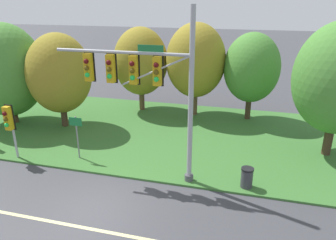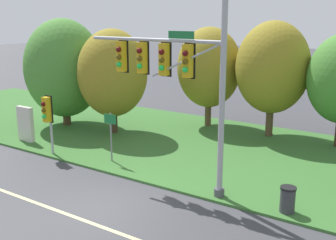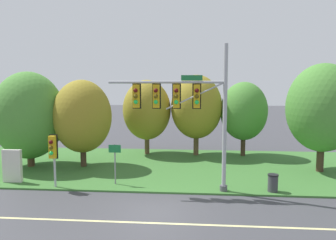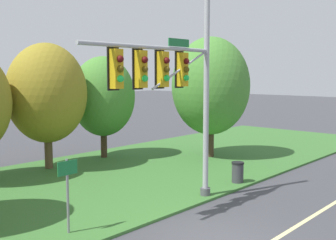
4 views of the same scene
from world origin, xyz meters
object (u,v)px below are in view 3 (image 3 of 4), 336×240
traffic_signal_mast (186,105)px  tree_behind_signpost (147,110)px  route_sign_post (115,158)px  tree_right_far (323,108)px  info_kiosk (12,166)px  tree_mid_verge (196,107)px  tree_left_of_mast (82,116)px  trash_bin (273,183)px  tree_nearest_road (29,115)px  pedestrian_signal_near_kerb (53,150)px  tree_tall_centre (244,111)px

traffic_signal_mast → tree_behind_signpost: traffic_signal_mast is taller
route_sign_post → tree_right_far: bearing=16.9°
info_kiosk → tree_mid_verge: bearing=38.3°
tree_left_of_mast → tree_behind_signpost: tree_behind_signpost is taller
route_sign_post → info_kiosk: 6.05m
traffic_signal_mast → tree_left_of_mast: 8.66m
tree_left_of_mast → trash_bin: 13.00m
traffic_signal_mast → tree_mid_verge: traffic_signal_mast is taller
route_sign_post → tree_mid_verge: 9.74m
tree_nearest_road → tree_left_of_mast: size_ratio=1.09×
tree_behind_signpost → trash_bin: (8.03, -8.98, -3.13)m
tree_nearest_road → info_kiosk: (0.83, -3.72, -2.59)m
pedestrian_signal_near_kerb → tree_right_far: (15.81, 4.79, 2.04)m
tree_left_of_mast → tree_behind_signpost: bearing=49.7°
tree_tall_centre → trash_bin: 9.47m
traffic_signal_mast → tree_nearest_road: bearing=158.3°
tree_nearest_road → tree_mid_verge: tree_nearest_road is taller
traffic_signal_mast → tree_right_far: size_ratio=1.10×
tree_behind_signpost → tree_mid_verge: tree_mid_verge is taller
tree_behind_signpost → pedestrian_signal_near_kerb: bearing=-112.0°
tree_left_of_mast → tree_right_far: bearing=-0.2°
route_sign_post → info_kiosk: bearing=-178.9°
tree_mid_verge → tree_right_far: bearing=-28.7°
tree_mid_verge → traffic_signal_mast: bearing=-93.5°
tree_nearest_road → tree_behind_signpost: tree_nearest_road is taller
route_sign_post → tree_left_of_mast: tree_left_of_mast is taller
route_sign_post → tree_tall_centre: 11.95m
route_sign_post → tree_left_of_mast: (-3.21, 3.89, 1.98)m
traffic_signal_mast → tree_nearest_road: size_ratio=1.18×
tree_tall_centre → traffic_signal_mast: bearing=-115.3°
tree_behind_signpost → tree_tall_centre: bearing=-0.2°
info_kiosk → tree_nearest_road: bearing=102.6°
pedestrian_signal_near_kerb → tree_left_of_mast: (-0.03, 4.84, 1.37)m
traffic_signal_mast → tree_behind_signpost: bearing=110.8°
traffic_signal_mast → pedestrian_signal_near_kerb: (-7.22, -0.21, -2.47)m
route_sign_post → traffic_signal_mast: bearing=-10.3°
tree_right_far → pedestrian_signal_near_kerb: bearing=-163.1°
tree_mid_verge → tree_tall_centre: 3.75m
trash_bin → tree_nearest_road: bearing=164.8°
tree_behind_signpost → trash_bin: bearing=-48.2°
tree_left_of_mast → trash_bin: tree_left_of_mast is taller
traffic_signal_mast → route_sign_post: 5.13m
tree_mid_verge → info_kiosk: tree_mid_verge is taller
tree_left_of_mast → tree_nearest_road: bearing=-175.5°
traffic_signal_mast → route_sign_post: (-4.03, 0.73, -3.08)m
tree_right_far → trash_bin: 7.03m
pedestrian_signal_near_kerb → tree_mid_verge: bearing=49.9°
tree_left_of_mast → tree_tall_centre: tree_left_of_mast is taller
info_kiosk → tree_left_of_mast: bearing=55.0°
tree_behind_signpost → tree_tall_centre: tree_behind_signpost is taller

